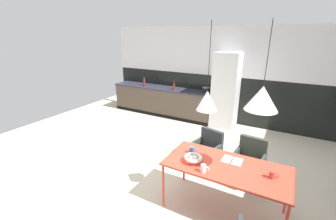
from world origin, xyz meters
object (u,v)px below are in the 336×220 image
at_px(dining_table, 226,168).
at_px(armchair_head_of_table, 208,146).
at_px(refrigerator_column, 226,91).
at_px(pendant_lamp_over_table_near, 207,100).
at_px(bottle_spice_small, 144,82).
at_px(bottle_vinegar_dark, 174,87).
at_px(fruit_bowl, 193,158).
at_px(armchair_corner_seat, 250,156).
at_px(cooking_pot, 206,90).
at_px(pendant_lamp_over_table_far, 262,98).
at_px(mug_white_ceramic, 272,175).
at_px(mug_short_terracotta, 204,168).
at_px(open_book, 232,160).
at_px(mug_wide_latte, 192,150).

xyz_separation_m(dining_table, armchair_head_of_table, (-0.57, 0.91, -0.21)).
height_order(refrigerator_column, pendant_lamp_over_table_near, pendant_lamp_over_table_near).
bearing_deg(bottle_spice_small, bottle_vinegar_dark, -1.50).
bearing_deg(fruit_bowl, armchair_corner_seat, 57.35).
bearing_deg(fruit_bowl, armchair_head_of_table, 97.01).
height_order(bottle_spice_small, pendant_lamp_over_table_near, pendant_lamp_over_table_near).
relative_size(refrigerator_column, pendant_lamp_over_table_near, 1.79).
relative_size(armchair_corner_seat, cooking_pot, 3.70).
bearing_deg(refrigerator_column, armchair_head_of_table, -81.33).
xyz_separation_m(cooking_pot, pendant_lamp_over_table_far, (1.85, -3.31, 0.82)).
relative_size(fruit_bowl, bottle_vinegar_dark, 0.96).
bearing_deg(pendant_lamp_over_table_far, mug_white_ceramic, 5.77).
bearing_deg(refrigerator_column, mug_short_terracotta, -78.72).
height_order(armchair_corner_seat, mug_white_ceramic, mug_white_ceramic).
bearing_deg(fruit_bowl, dining_table, 16.99).
bearing_deg(refrigerator_column, fruit_bowl, -81.85).
relative_size(open_book, pendant_lamp_over_table_far, 0.27).
relative_size(armchair_corner_seat, open_book, 2.98).
height_order(mug_white_ceramic, pendant_lamp_over_table_far, pendant_lamp_over_table_far).
bearing_deg(dining_table, armchair_head_of_table, 122.14).
distance_m(mug_white_ceramic, mug_short_terracotta, 0.86).
xyz_separation_m(mug_white_ceramic, mug_wide_latte, (-1.14, 0.10, -0.00)).
bearing_deg(refrigerator_column, pendant_lamp_over_table_near, -79.66).
xyz_separation_m(armchair_head_of_table, mug_white_ceramic, (1.15, -0.91, 0.31)).
bearing_deg(cooking_pot, bottle_spice_small, -174.74).
relative_size(fruit_bowl, mug_wide_latte, 2.21).
bearing_deg(armchair_head_of_table, armchair_corner_seat, -169.40).
xyz_separation_m(fruit_bowl, cooking_pot, (-1.07, 3.42, 0.14)).
distance_m(armchair_corner_seat, pendant_lamp_over_table_far, 1.55).
xyz_separation_m(fruit_bowl, mug_short_terracotta, (0.22, -0.16, -0.01)).
xyz_separation_m(armchair_head_of_table, pendant_lamp_over_table_far, (0.91, -0.94, 1.29)).
bearing_deg(armchair_head_of_table, mug_white_ceramic, 155.87).
xyz_separation_m(armchair_head_of_table, mug_wide_latte, (0.01, -0.82, 0.31)).
bearing_deg(armchair_corner_seat, dining_table, 83.21).
bearing_deg(dining_table, bottle_vinegar_dark, 128.46).
distance_m(cooking_pot, pendant_lamp_over_table_far, 3.88).
xyz_separation_m(open_book, bottle_vinegar_dark, (-2.48, 2.91, 0.23)).
xyz_separation_m(refrigerator_column, armchair_corner_seat, (1.11, -2.33, -0.50)).
height_order(mug_wide_latte, bottle_spice_small, bottle_spice_small).
xyz_separation_m(fruit_bowl, mug_white_ceramic, (1.02, 0.13, -0.01)).
relative_size(cooking_pot, pendant_lamp_over_table_near, 0.19).
relative_size(dining_table, cooking_pot, 7.65).
xyz_separation_m(mug_short_terracotta, pendant_lamp_over_table_near, (-0.12, 0.31, 0.84)).
bearing_deg(mug_white_ceramic, bottle_vinegar_dark, 134.52).
height_order(open_book, cooking_pot, cooking_pot).
height_order(armchair_corner_seat, fruit_bowl, fruit_bowl).
height_order(mug_wide_latte, pendant_lamp_over_table_near, pendant_lamp_over_table_near).
relative_size(open_book, bottle_spice_small, 0.94).
height_order(fruit_bowl, pendant_lamp_over_table_near, pendant_lamp_over_table_near).
bearing_deg(bottle_spice_small, refrigerator_column, 1.94).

